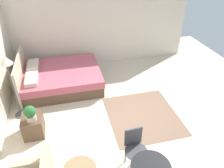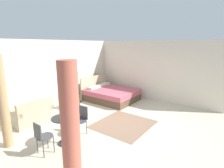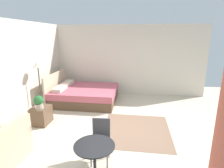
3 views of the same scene
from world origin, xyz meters
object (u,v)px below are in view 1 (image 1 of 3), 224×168
potted_plant (30,113)px  cafe_chair_near_window (135,145)px  bed (60,78)px  nightstand (33,125)px  floor_lamp (7,68)px

potted_plant → cafe_chair_near_window: (-1.20, -1.92, -0.17)m
bed → cafe_chair_near_window: 3.41m
nightstand → cafe_chair_near_window: bearing=-123.8°
nightstand → cafe_chair_near_window: (-1.30, -1.95, 0.26)m
bed → nightstand: (-1.86, 0.68, -0.05)m
potted_plant → cafe_chair_near_window: 2.27m
nightstand → cafe_chair_near_window: 2.36m
bed → nightstand: bed is taller
nightstand → potted_plant: (-0.10, -0.03, 0.44)m
nightstand → floor_lamp: size_ratio=0.32×
potted_plant → floor_lamp: 1.15m
floor_lamp → bed: bearing=-43.2°
floor_lamp → cafe_chair_near_window: 3.21m
floor_lamp → cafe_chair_near_window: floor_lamp is taller
floor_lamp → potted_plant: bearing=-154.4°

